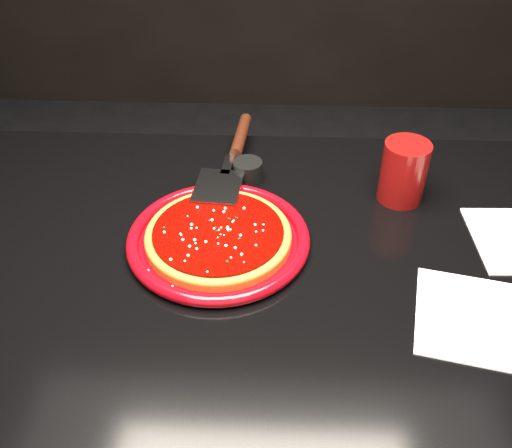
{
  "coord_description": "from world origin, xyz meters",
  "views": [
    {
      "loc": [
        0.02,
        -0.65,
        1.37
      ],
      "look_at": [
        -0.01,
        0.08,
        0.77
      ],
      "focal_mm": 40.0,
      "sensor_mm": 36.0,
      "label": 1
    }
  ],
  "objects_px": {
    "pizza_server": "(232,157)",
    "ramekin": "(248,171)",
    "table": "(259,403)",
    "cup": "(403,172)",
    "plate": "(219,239)"
  },
  "relations": [
    {
      "from": "plate",
      "to": "cup",
      "type": "bearing_deg",
      "value": 24.13
    },
    {
      "from": "cup",
      "to": "ramekin",
      "type": "distance_m",
      "value": 0.28
    },
    {
      "from": "plate",
      "to": "ramekin",
      "type": "height_order",
      "value": "ramekin"
    },
    {
      "from": "table",
      "to": "cup",
      "type": "xyz_separation_m",
      "value": [
        0.25,
        0.19,
        0.43
      ]
    },
    {
      "from": "plate",
      "to": "pizza_server",
      "type": "bearing_deg",
      "value": 87.94
    },
    {
      "from": "cup",
      "to": "ramekin",
      "type": "height_order",
      "value": "cup"
    },
    {
      "from": "plate",
      "to": "ramekin",
      "type": "distance_m",
      "value": 0.19
    },
    {
      "from": "table",
      "to": "ramekin",
      "type": "height_order",
      "value": "ramekin"
    },
    {
      "from": "table",
      "to": "cup",
      "type": "distance_m",
      "value": 0.53
    },
    {
      "from": "plate",
      "to": "cup",
      "type": "distance_m",
      "value": 0.35
    },
    {
      "from": "pizza_server",
      "to": "ramekin",
      "type": "bearing_deg",
      "value": -28.42
    },
    {
      "from": "cup",
      "to": "table",
      "type": "bearing_deg",
      "value": -142.15
    },
    {
      "from": "table",
      "to": "ramekin",
      "type": "xyz_separation_m",
      "value": [
        -0.03,
        0.23,
        0.4
      ]
    },
    {
      "from": "plate",
      "to": "table",
      "type": "bearing_deg",
      "value": -35.37
    },
    {
      "from": "ramekin",
      "to": "plate",
      "type": "bearing_deg",
      "value": -101.79
    }
  ]
}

